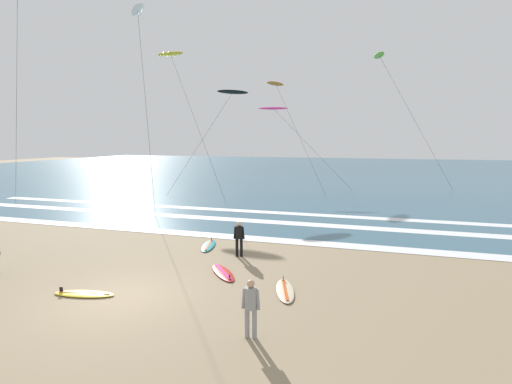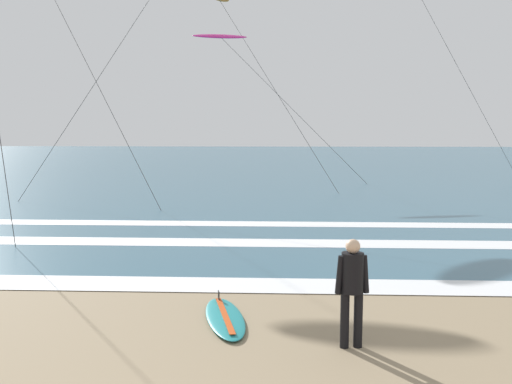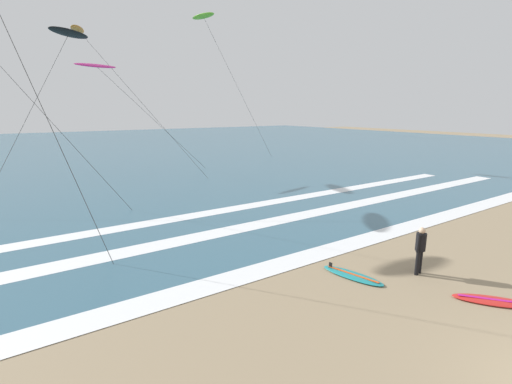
% 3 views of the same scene
% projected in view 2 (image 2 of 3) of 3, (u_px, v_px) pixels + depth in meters
% --- Properties ---
extents(ocean_surface, '(140.00, 90.00, 0.01)m').
position_uv_depth(ocean_surface, '(267.00, 160.00, 55.30)').
color(ocean_surface, '#386075').
rests_on(ocean_surface, ground).
extents(wave_foam_shoreline, '(45.89, 1.06, 0.01)m').
position_uv_depth(wave_foam_shoreline, '(248.00, 285.00, 11.01)').
color(wave_foam_shoreline, white).
rests_on(wave_foam_shoreline, ocean_surface).
extents(wave_foam_mid_break, '(48.21, 1.07, 0.01)m').
position_uv_depth(wave_foam_mid_break, '(179.00, 242.00, 15.21)').
color(wave_foam_mid_break, white).
rests_on(wave_foam_mid_break, ocean_surface).
extents(wave_foam_outer_break, '(43.05, 0.97, 0.01)m').
position_uv_depth(wave_foam_outer_break, '(199.00, 223.00, 18.22)').
color(wave_foam_outer_break, white).
rests_on(wave_foam_outer_break, ocean_surface).
extents(surfer_background_far, '(0.52, 0.32, 1.60)m').
position_uv_depth(surfer_background_far, '(352.00, 283.00, 7.80)').
color(surfer_background_far, black).
rests_on(surfer_background_far, ground).
extents(surfboard_foreground_flat, '(1.07, 2.18, 0.25)m').
position_uv_depth(surfboard_foreground_flat, '(225.00, 317.00, 9.02)').
color(surfboard_foreground_flat, teal).
rests_on(surfboard_foreground_flat, ground).
extents(kite_magenta_far_left, '(10.25, 1.42, 8.75)m').
position_uv_depth(kite_magenta_far_left, '(221.00, 37.00, 31.58)').
color(kite_magenta_far_left, '#CC2384').
rests_on(kite_magenta_far_left, ground).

